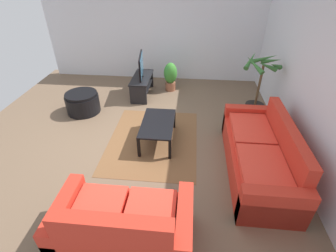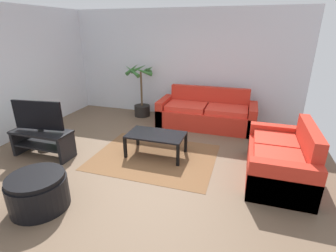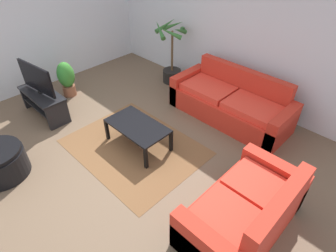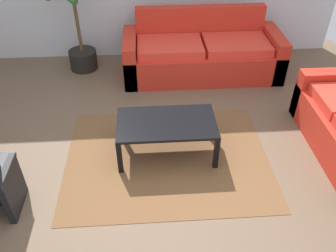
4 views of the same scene
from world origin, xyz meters
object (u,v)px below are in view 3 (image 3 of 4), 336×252
object	(u,v)px
tv_stand	(44,101)
couch_loveseat	(245,212)
potted_palm	(172,59)
coffee_table	(137,127)
ottoman	(0,163)
tv	(36,78)
potted_plant_small	(66,78)
couch_main	(230,104)

from	to	relation	value
tv_stand	couch_loveseat	bearing A→B (deg)	7.58
couch_loveseat	potted_palm	distance (m)	3.92
coffee_table	potted_palm	size ratio (longest dim) A/B	0.76
potted_palm	ottoman	distance (m)	3.90
tv	coffee_table	xyz separation A→B (m)	(1.96, 0.67, -0.42)
tv_stand	tv	size ratio (longest dim) A/B	1.19
couch_loveseat	ottoman	world-z (taller)	couch_loveseat
tv_stand	tv	distance (m)	0.47
tv	potted_plant_small	size ratio (longest dim) A/B	1.22
couch_main	coffee_table	distance (m)	1.87
couch_loveseat	tv_stand	size ratio (longest dim) A/B	1.47
coffee_table	potted_palm	world-z (taller)	potted_palm
potted_plant_small	couch_loveseat	bearing A→B (deg)	-2.07
couch_loveseat	potted_plant_small	bearing A→B (deg)	177.93
couch_loveseat	ottoman	bearing A→B (deg)	-150.46
couch_main	tv	xyz separation A→B (m)	(-2.60, -2.43, 0.49)
coffee_table	tv_stand	bearing A→B (deg)	-161.13
potted_plant_small	ottoman	size ratio (longest dim) A/B	1.01
tv_stand	ottoman	size ratio (longest dim) A/B	1.47
coffee_table	potted_palm	xyz separation A→B (m)	(-1.15, 2.02, 0.18)
tv_stand	ottoman	bearing A→B (deg)	-49.85
tv	potted_plant_small	distance (m)	0.87
couch_loveseat	potted_palm	world-z (taller)	potted_palm
ottoman	couch_loveseat	bearing A→B (deg)	29.54
ottoman	potted_palm	bearing A→B (deg)	92.92
tv	potted_palm	size ratio (longest dim) A/B	0.67
tv_stand	ottoman	distance (m)	1.57
couch_main	tv_stand	distance (m)	3.56
potted_palm	coffee_table	bearing A→B (deg)	-60.26
couch_main	potted_palm	world-z (taller)	potted_palm
coffee_table	ottoman	xyz separation A→B (m)	(-0.95, -1.87, -0.14)
tv	potted_plant_small	world-z (taller)	tv
couch_loveseat	coffee_table	xyz separation A→B (m)	(-2.12, 0.13, 0.07)
potted_palm	couch_main	bearing A→B (deg)	-8.27
coffee_table	couch_main	bearing A→B (deg)	70.13
potted_palm	potted_plant_small	distance (m)	2.31
potted_plant_small	ottoman	xyz separation A→B (m)	(1.36, -1.90, -0.18)
couch_loveseat	tv	size ratio (longest dim) A/B	1.74
tv_stand	tv	xyz separation A→B (m)	(-0.00, 0.00, 0.47)
couch_main	tv_stand	xyz separation A→B (m)	(-2.60, -2.43, 0.02)
potted_plant_small	tv_stand	bearing A→B (deg)	-63.37
tv_stand	coffee_table	world-z (taller)	tv_stand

